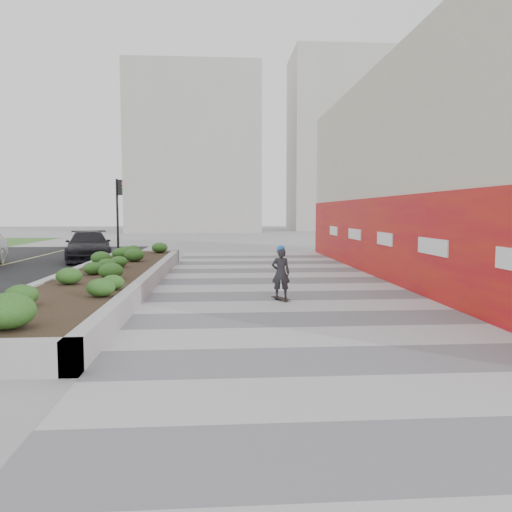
{
  "coord_description": "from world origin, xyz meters",
  "views": [
    {
      "loc": [
        -1.91,
        -9.33,
        2.44
      ],
      "look_at": [
        -0.8,
        5.94,
        1.1
      ],
      "focal_mm": 35.0,
      "sensor_mm": 36.0,
      "label": 1
    }
  ],
  "objects_px": {
    "planter": "(109,275)",
    "traffic_signal_near": "(119,206)",
    "skateboarder": "(281,273)",
    "car_dark": "(89,246)"
  },
  "relations": [
    {
      "from": "planter",
      "to": "traffic_signal_near",
      "type": "distance_m",
      "value": 10.9
    },
    {
      "from": "skateboarder",
      "to": "car_dark",
      "type": "distance_m",
      "value": 14.51
    },
    {
      "from": "traffic_signal_near",
      "to": "planter",
      "type": "bearing_deg",
      "value": -80.65
    },
    {
      "from": "skateboarder",
      "to": "car_dark",
      "type": "height_order",
      "value": "skateboarder"
    },
    {
      "from": "skateboarder",
      "to": "car_dark",
      "type": "bearing_deg",
      "value": 100.47
    },
    {
      "from": "planter",
      "to": "skateboarder",
      "type": "height_order",
      "value": "skateboarder"
    },
    {
      "from": "traffic_signal_near",
      "to": "car_dark",
      "type": "bearing_deg",
      "value": -133.93
    },
    {
      "from": "traffic_signal_near",
      "to": "skateboarder",
      "type": "bearing_deg",
      "value": -62.19
    },
    {
      "from": "traffic_signal_near",
      "to": "skateboarder",
      "type": "relative_size",
      "value": 2.72
    },
    {
      "from": "planter",
      "to": "traffic_signal_near",
      "type": "height_order",
      "value": "traffic_signal_near"
    }
  ]
}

